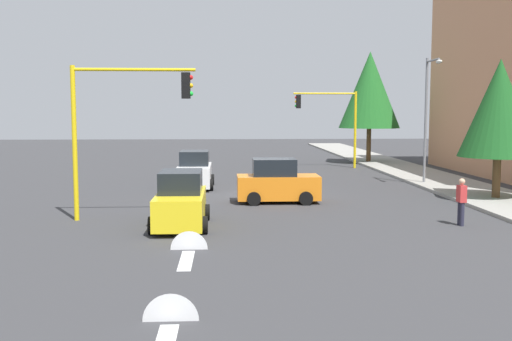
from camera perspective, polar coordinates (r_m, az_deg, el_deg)
ground_plane at (r=28.53m, az=0.86°, el=-2.49°), size 120.00×120.00×0.00m
sidewalk_kerb at (r=35.65m, az=17.38°, el=-0.98°), size 80.00×4.00×0.15m
lane_arrow_near at (r=17.17m, az=-6.59°, el=-7.99°), size 2.40×1.10×1.10m
lane_arrow_mid at (r=11.45m, az=-8.49°, el=-15.10°), size 2.40×1.10×1.10m
traffic_signal_far_left at (r=42.85m, az=7.20°, el=5.46°), size 0.36×4.59×5.52m
traffic_signal_near_right at (r=22.49m, az=-12.78°, el=5.59°), size 0.36×4.59×5.76m
street_lamp_curbside at (r=33.68m, az=16.34°, el=5.96°), size 2.15×0.28×7.00m
tree_roadside_near at (r=28.97m, az=22.47°, el=5.57°), size 3.55×3.55×6.45m
tree_roadside_far at (r=47.59m, az=10.94°, el=7.65°), size 4.79×4.79×8.78m
car_orange at (r=26.46m, az=2.06°, el=-1.17°), size 2.03×3.67×1.98m
car_white at (r=31.76m, az=-5.96°, el=-0.05°), size 4.04×2.04×1.98m
car_yellow at (r=21.03m, az=-7.28°, el=-3.00°), size 4.08×1.96×1.98m
pedestrian_crossing at (r=22.29m, az=19.25°, el=-2.75°), size 0.40×0.24×1.70m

